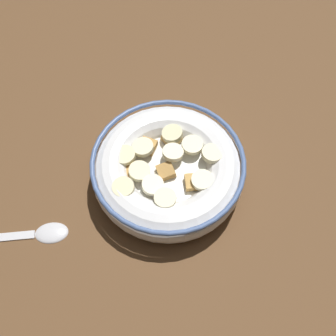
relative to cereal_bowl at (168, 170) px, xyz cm
name	(u,v)px	position (x,y,z in cm)	size (l,w,h in cm)	color
ground_plane	(168,183)	(0.04, 0.02, -3.58)	(136.84, 136.84, 2.00)	brown
cereal_bowl	(168,170)	(0.00, 0.00, 0.00)	(18.80, 18.80, 4.88)	white
spoon	(31,234)	(-12.35, -13.04, -2.24)	(14.24, 8.61, 0.80)	silver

